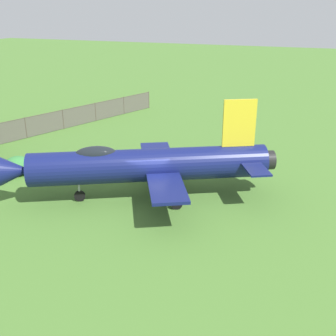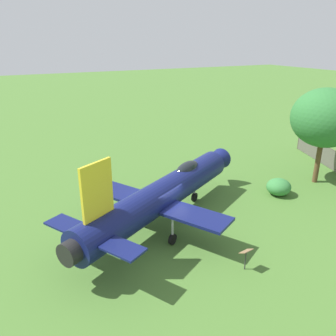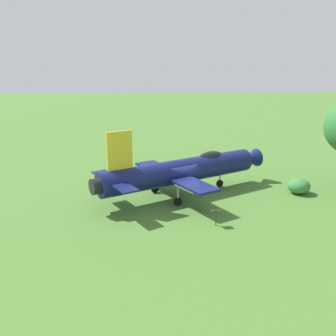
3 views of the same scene
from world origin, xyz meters
The scene contains 5 objects.
ground_plane centered at (0.00, 0.00, 0.00)m, with size 200.00×200.00×0.00m, color #47722D.
display_jet centered at (0.19, -0.34, 1.98)m, with size 9.73×13.70×5.42m.
shade_tree centered at (0.55, -13.35, 4.98)m, with size 5.01×4.60×7.13m.
shrub_near_fence centered at (0.09, -9.16, 0.59)m, with size 1.67×1.71×1.19m.
info_plaque centered at (-5.46, -1.76, 0.85)m, with size 0.48×0.65×1.14m.
Camera 2 is at (-15.73, 7.53, 10.29)m, focal length 36.13 mm.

